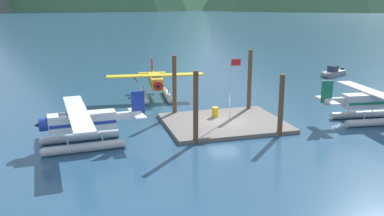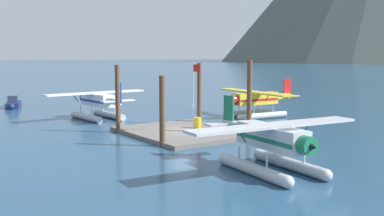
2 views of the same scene
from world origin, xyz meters
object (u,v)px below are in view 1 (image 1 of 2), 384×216
object	(u,v)px
fuel_drum	(215,112)
seaplane_white_port_aft	(82,126)
seaplane_yellow_bow_left	(156,84)
seaplane_silver_stbd_aft	(370,105)
flagpole	(232,81)
boat_grey_open_east	(333,73)

from	to	relation	value
fuel_drum	seaplane_white_port_aft	world-z (taller)	seaplane_white_port_aft
seaplane_yellow_bow_left	fuel_drum	bearing A→B (deg)	-70.15
fuel_drum	seaplane_silver_stbd_aft	distance (m)	13.60
fuel_drum	seaplane_yellow_bow_left	xyz separation A→B (m)	(-3.52, 9.75, 0.84)
seaplane_yellow_bow_left	seaplane_silver_stbd_aft	size ratio (longest dim) A/B	1.00
flagpole	fuel_drum	xyz separation A→B (m)	(-1.09, 1.11, -2.99)
flagpole	seaplane_yellow_bow_left	bearing A→B (deg)	113.01
seaplane_white_port_aft	flagpole	bearing A→B (deg)	12.47
flagpole	seaplane_silver_stbd_aft	distance (m)	12.40
fuel_drum	seaplane_white_port_aft	distance (m)	12.28
seaplane_yellow_bow_left	boat_grey_open_east	xyz separation A→B (m)	(26.75, 6.53, -1.09)
seaplane_silver_stbd_aft	boat_grey_open_east	xyz separation A→B (m)	(10.36, 20.59, -1.09)
seaplane_white_port_aft	seaplane_silver_stbd_aft	world-z (taller)	same
seaplane_yellow_bow_left	seaplane_silver_stbd_aft	distance (m)	21.59
fuel_drum	boat_grey_open_east	bearing A→B (deg)	35.02
fuel_drum	seaplane_white_port_aft	size ratio (longest dim) A/B	0.08
fuel_drum	seaplane_silver_stbd_aft	bearing A→B (deg)	-18.51
seaplane_white_port_aft	boat_grey_open_east	world-z (taller)	seaplane_white_port_aft
seaplane_silver_stbd_aft	boat_grey_open_east	bearing A→B (deg)	63.28
flagpole	fuel_drum	size ratio (longest dim) A/B	6.20
flagpole	seaplane_white_port_aft	bearing A→B (deg)	-167.53
flagpole	seaplane_yellow_bow_left	world-z (taller)	flagpole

